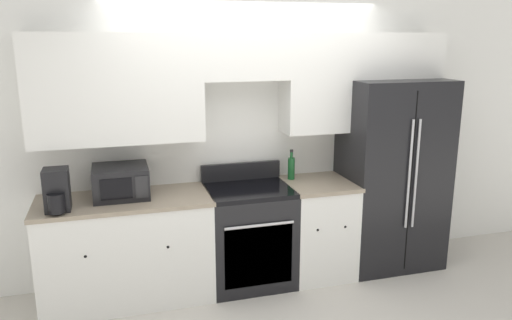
{
  "coord_description": "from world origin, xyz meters",
  "views": [
    {
      "loc": [
        -1.19,
        -3.75,
        2.2
      ],
      "look_at": [
        -0.0,
        0.31,
        1.15
      ],
      "focal_mm": 35.0,
      "sensor_mm": 36.0,
      "label": 1
    }
  ],
  "objects_px": {
    "bottle": "(291,167)",
    "oven_range": "(249,235)",
    "microwave": "(121,182)",
    "refrigerator": "(390,174)"
  },
  "relations": [
    {
      "from": "bottle",
      "to": "oven_range",
      "type": "bearing_deg",
      "value": -160.18
    },
    {
      "from": "refrigerator",
      "to": "bottle",
      "type": "relative_size",
      "value": 6.44
    },
    {
      "from": "oven_range",
      "to": "bottle",
      "type": "xyz_separation_m",
      "value": [
        0.46,
        0.16,
        0.56
      ]
    },
    {
      "from": "microwave",
      "to": "refrigerator",
      "type": "bearing_deg",
      "value": -0.38
    },
    {
      "from": "refrigerator",
      "to": "bottle",
      "type": "height_order",
      "value": "refrigerator"
    },
    {
      "from": "microwave",
      "to": "bottle",
      "type": "relative_size",
      "value": 1.58
    },
    {
      "from": "microwave",
      "to": "bottle",
      "type": "distance_m",
      "value": 1.55
    },
    {
      "from": "bottle",
      "to": "refrigerator",
      "type": "bearing_deg",
      "value": -6.94
    },
    {
      "from": "microwave",
      "to": "bottle",
      "type": "xyz_separation_m",
      "value": [
        1.54,
        0.1,
        -0.02
      ]
    },
    {
      "from": "bottle",
      "to": "microwave",
      "type": "bearing_deg",
      "value": -176.21
    }
  ]
}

